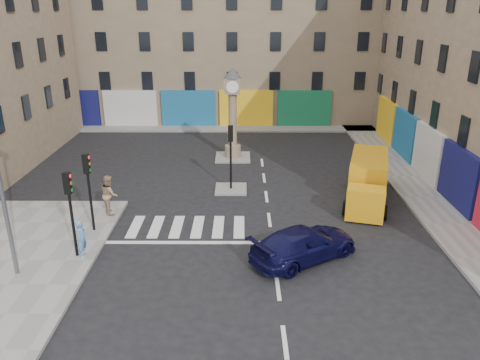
{
  "coord_description": "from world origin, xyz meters",
  "views": [
    {
      "loc": [
        -1.37,
        -17.08,
        10.03
      ],
      "look_at": [
        -1.46,
        4.31,
        2.0
      ],
      "focal_mm": 35.0,
      "sensor_mm": 36.0,
      "label": 1
    }
  ],
  "objects_px": {
    "traffic_light_island": "(231,147)",
    "navy_sedan": "(304,244)",
    "yellow_van": "(368,180)",
    "traffic_light_left_far": "(88,180)",
    "pedestrian_blue": "(82,238)",
    "clock_pillar": "(233,108)",
    "pedestrian_tan": "(109,194)",
    "traffic_light_left_near": "(70,201)"
  },
  "relations": [
    {
      "from": "pedestrian_blue",
      "to": "traffic_light_left_near",
      "type": "bearing_deg",
      "value": 89.02
    },
    {
      "from": "navy_sedan",
      "to": "pedestrian_tan",
      "type": "height_order",
      "value": "pedestrian_tan"
    },
    {
      "from": "traffic_light_left_near",
      "to": "yellow_van",
      "type": "height_order",
      "value": "traffic_light_left_near"
    },
    {
      "from": "traffic_light_left_near",
      "to": "traffic_light_left_far",
      "type": "xyz_separation_m",
      "value": [
        0.0,
        2.4,
        0.0
      ]
    },
    {
      "from": "traffic_light_island",
      "to": "pedestrian_blue",
      "type": "relative_size",
      "value": 2.27
    },
    {
      "from": "navy_sedan",
      "to": "clock_pillar",
      "type": "bearing_deg",
      "value": -20.46
    },
    {
      "from": "traffic_light_left_near",
      "to": "traffic_light_left_far",
      "type": "relative_size",
      "value": 1.0
    },
    {
      "from": "traffic_light_left_far",
      "to": "pedestrian_blue",
      "type": "xyz_separation_m",
      "value": [
        0.3,
        -2.44,
        -1.66
      ]
    },
    {
      "from": "traffic_light_left_far",
      "to": "navy_sedan",
      "type": "height_order",
      "value": "traffic_light_left_far"
    },
    {
      "from": "traffic_light_island",
      "to": "navy_sedan",
      "type": "height_order",
      "value": "traffic_light_island"
    },
    {
      "from": "clock_pillar",
      "to": "navy_sedan",
      "type": "bearing_deg",
      "value": -76.83
    },
    {
      "from": "yellow_van",
      "to": "traffic_light_left_near",
      "type": "bearing_deg",
      "value": -138.83
    },
    {
      "from": "traffic_light_island",
      "to": "pedestrian_tan",
      "type": "distance_m",
      "value": 7.08
    },
    {
      "from": "traffic_light_left_near",
      "to": "pedestrian_tan",
      "type": "distance_m",
      "value": 4.58
    },
    {
      "from": "traffic_light_left_near",
      "to": "traffic_light_island",
      "type": "bearing_deg",
      "value": 51.07
    },
    {
      "from": "traffic_light_left_far",
      "to": "pedestrian_blue",
      "type": "height_order",
      "value": "traffic_light_left_far"
    },
    {
      "from": "pedestrian_blue",
      "to": "traffic_light_island",
      "type": "bearing_deg",
      "value": -31.25
    },
    {
      "from": "traffic_light_island",
      "to": "clock_pillar",
      "type": "xyz_separation_m",
      "value": [
        0.0,
        6.0,
        0.96
      ]
    },
    {
      "from": "traffic_light_left_near",
      "to": "yellow_van",
      "type": "xyz_separation_m",
      "value": [
        13.76,
        6.47,
        -1.49
      ]
    },
    {
      "from": "navy_sedan",
      "to": "pedestrian_tan",
      "type": "bearing_deg",
      "value": 31.26
    },
    {
      "from": "clock_pillar",
      "to": "pedestrian_blue",
      "type": "height_order",
      "value": "clock_pillar"
    },
    {
      "from": "clock_pillar",
      "to": "pedestrian_tan",
      "type": "distance_m",
      "value": 11.46
    },
    {
      "from": "traffic_light_left_far",
      "to": "pedestrian_blue",
      "type": "relative_size",
      "value": 2.27
    },
    {
      "from": "clock_pillar",
      "to": "yellow_van",
      "type": "relative_size",
      "value": 0.93
    },
    {
      "from": "traffic_light_island",
      "to": "yellow_van",
      "type": "distance_m",
      "value": 7.71
    },
    {
      "from": "navy_sedan",
      "to": "pedestrian_tan",
      "type": "xyz_separation_m",
      "value": [
        -9.23,
        4.32,
        0.44
      ]
    },
    {
      "from": "traffic_light_left_far",
      "to": "traffic_light_island",
      "type": "distance_m",
      "value": 8.3
    },
    {
      "from": "traffic_light_left_near",
      "to": "navy_sedan",
      "type": "relative_size",
      "value": 0.76
    },
    {
      "from": "pedestrian_blue",
      "to": "pedestrian_tan",
      "type": "bearing_deg",
      "value": 6.19
    },
    {
      "from": "traffic_light_island",
      "to": "pedestrian_blue",
      "type": "height_order",
      "value": "traffic_light_island"
    },
    {
      "from": "traffic_light_left_near",
      "to": "pedestrian_tan",
      "type": "relative_size",
      "value": 1.86
    },
    {
      "from": "traffic_light_left_far",
      "to": "yellow_van",
      "type": "bearing_deg",
      "value": 16.5
    },
    {
      "from": "traffic_light_left_near",
      "to": "clock_pillar",
      "type": "bearing_deg",
      "value": 65.45
    },
    {
      "from": "clock_pillar",
      "to": "navy_sedan",
      "type": "xyz_separation_m",
      "value": [
        3.23,
        -13.79,
        -2.84
      ]
    },
    {
      "from": "traffic_light_left_near",
      "to": "clock_pillar",
      "type": "xyz_separation_m",
      "value": [
        6.3,
        13.8,
        0.93
      ]
    },
    {
      "from": "pedestrian_blue",
      "to": "pedestrian_tan",
      "type": "height_order",
      "value": "pedestrian_tan"
    },
    {
      "from": "traffic_light_island",
      "to": "navy_sedan",
      "type": "relative_size",
      "value": 0.76
    },
    {
      "from": "traffic_light_left_far",
      "to": "pedestrian_blue",
      "type": "bearing_deg",
      "value": -82.98
    },
    {
      "from": "traffic_light_left_near",
      "to": "yellow_van",
      "type": "relative_size",
      "value": 0.56
    },
    {
      "from": "navy_sedan",
      "to": "traffic_light_left_far",
      "type": "bearing_deg",
      "value": 42.24
    },
    {
      "from": "traffic_light_island",
      "to": "navy_sedan",
      "type": "distance_m",
      "value": 8.65
    },
    {
      "from": "traffic_light_left_near",
      "to": "pedestrian_blue",
      "type": "relative_size",
      "value": 2.27
    }
  ]
}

